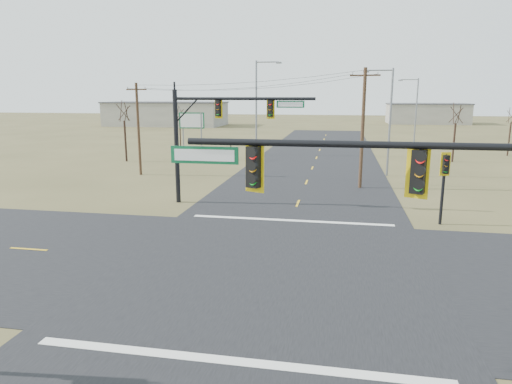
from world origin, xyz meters
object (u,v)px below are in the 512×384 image
bare_tree_d (512,115)px  pedestal_signal_ne (445,172)px  bare_tree_a (124,111)px  streetlight_c (258,103)px  mast_arm_far (216,123)px  bare_tree_c (456,113)px  streetlight_a (388,116)px  highway_sign (192,126)px  streetlight_b (415,110)px  mast_arm_near (425,197)px  utility_pole_far (138,127)px  utility_pole_near (363,127)px  bare_tree_b (179,113)px

bare_tree_d → pedestal_signal_ne: bearing=-113.2°
bare_tree_a → streetlight_c: bearing=31.0°
mast_arm_far → bare_tree_c: 32.14m
streetlight_a → bare_tree_c: size_ratio=1.41×
highway_sign → bare_tree_c: size_ratio=0.79×
streetlight_b → bare_tree_c: streetlight_b is taller
mast_arm_near → utility_pole_far: size_ratio=1.22×
pedestal_signal_ne → utility_pole_near: size_ratio=0.45×
bare_tree_b → bare_tree_c: bearing=-14.1°
streetlight_c → bare_tree_d: size_ratio=1.86×
utility_pole_near → utility_pole_far: size_ratio=1.12×
utility_pole_near → bare_tree_d: size_ratio=1.53×
mast_arm_far → highway_sign: size_ratio=1.75×
utility_pole_far → mast_arm_near: bearing=-54.3°
pedestal_signal_ne → highway_sign: highway_sign is taller
mast_arm_near → utility_pole_far: (-20.53, 28.60, -0.52)m
bare_tree_b → mast_arm_near: bearing=-64.3°
streetlight_b → bare_tree_c: bearing=-53.8°
mast_arm_near → bare_tree_a: bearing=148.3°
bare_tree_b → bare_tree_c: bare_tree_c is taller
mast_arm_far → utility_pole_near: bearing=48.1°
utility_pole_far → bare_tree_d: utility_pole_far is taller
mast_arm_near → bare_tree_b: mast_arm_near is taller
bare_tree_a → utility_pole_far: bearing=-56.3°
streetlight_a → streetlight_b: (5.67, 22.78, -0.06)m
mast_arm_far → streetlight_a: streetlight_a is taller
highway_sign → bare_tree_b: bearing=110.9°
utility_pole_near → utility_pole_far: (-20.17, 2.66, -0.48)m
bare_tree_b → bare_tree_d: (43.32, -2.15, 0.04)m
mast_arm_near → bare_tree_b: 57.56m
bare_tree_c → highway_sign: bearing=-172.3°
pedestal_signal_ne → streetlight_b: size_ratio=0.44×
streetlight_a → streetlight_c: (-14.30, 12.80, 0.98)m
utility_pole_far → highway_sign: utility_pole_far is taller
streetlight_a → bare_tree_c: 13.67m
bare_tree_a → bare_tree_b: size_ratio=1.16×
utility_pole_near → bare_tree_c: (10.83, 17.07, 0.51)m
streetlight_c → bare_tree_d: streetlight_c is taller
utility_pole_near → bare_tree_d: 30.31m
mast_arm_far → bare_tree_a: mast_arm_far is taller
streetlight_c → bare_tree_c: bearing=1.5°
pedestal_signal_ne → bare_tree_d: (14.57, 34.01, 1.85)m
streetlight_a → streetlight_b: streetlight_a is taller
mast_arm_near → streetlight_b: (7.78, 54.96, 0.45)m
streetlight_c → bare_tree_c: 22.76m
bare_tree_a → bare_tree_c: (36.40, 6.30, -0.24)m
mast_arm_near → utility_pole_near: bearing=113.9°
mast_arm_far → highway_sign: bearing=123.7°
utility_pole_near → streetlight_a: (2.48, 6.25, 0.55)m
highway_sign → streetlight_b: bearing=26.4°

